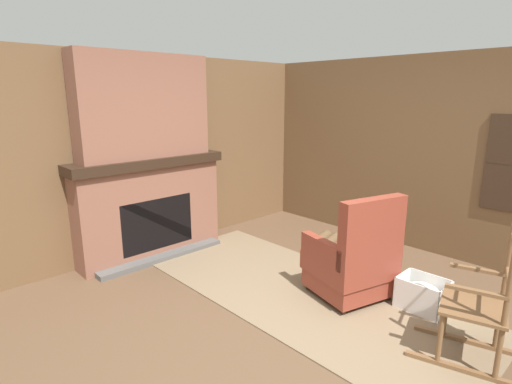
{
  "coord_description": "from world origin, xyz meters",
  "views": [
    {
      "loc": [
        1.86,
        -2.28,
        1.92
      ],
      "look_at": [
        -1.19,
        0.63,
        0.9
      ],
      "focal_mm": 28.0,
      "sensor_mm": 36.0,
      "label": 1
    }
  ],
  "objects": [
    {
      "name": "laundry_basket",
      "position": [
        0.51,
        1.12,
        0.15
      ],
      "size": [
        0.42,
        0.32,
        0.3
      ],
      "rotation": [
        0.0,
        0.0,
        0.01
      ],
      "color": "white",
      "rests_on": "ground"
    },
    {
      "name": "fireplace_hearth",
      "position": [
        -2.38,
        0.0,
        0.6
      ],
      "size": [
        0.55,
        1.88,
        1.21
      ],
      "color": "brown",
      "rests_on": "ground"
    },
    {
      "name": "wood_panel_wall_left",
      "position": [
        -2.59,
        0.0,
        1.2
      ],
      "size": [
        0.06,
        5.72,
        2.41
      ],
      "color": "brown",
      "rests_on": "ground"
    },
    {
      "name": "area_rug",
      "position": [
        -0.5,
        0.57,
        0.01
      ],
      "size": [
        3.62,
        1.51,
        0.01
      ],
      "color": "#7A664C",
      "rests_on": "ground"
    },
    {
      "name": "rocking_chair",
      "position": [
        1.1,
        0.69,
        0.44
      ],
      "size": [
        0.89,
        0.65,
        1.35
      ],
      "rotation": [
        0.0,
        0.0,
        3.43
      ],
      "color": "brown",
      "rests_on": "ground"
    },
    {
      "name": "chimney_breast",
      "position": [
        -2.39,
        0.0,
        1.8
      ],
      "size": [
        0.3,
        1.57,
        1.17
      ],
      "color": "brown",
      "rests_on": "fireplace_hearth"
    },
    {
      "name": "firewood_stack",
      "position": [
        -0.9,
        1.55,
        0.11
      ],
      "size": [
        0.49,
        0.46,
        0.25
      ],
      "rotation": [
        0.0,
        0.0,
        0.25
      ],
      "color": "brown",
      "rests_on": "ground"
    },
    {
      "name": "armchair",
      "position": [
        -0.07,
        0.84,
        0.37
      ],
      "size": [
        0.83,
        0.84,
        1.05
      ],
      "rotation": [
        0.0,
        0.0,
        2.87
      ],
      "color": "brown",
      "rests_on": "ground"
    },
    {
      "name": "decorative_plate_on_mantel",
      "position": [
        -2.44,
        -0.05,
        1.36
      ],
      "size": [
        0.08,
        0.3,
        0.29
      ],
      "color": "red",
      "rests_on": "fireplace_hearth"
    },
    {
      "name": "oil_lamp_vase",
      "position": [
        -2.42,
        -0.55,
        1.31
      ],
      "size": [
        0.11,
        0.11,
        0.28
      ],
      "color": "#B24C42",
      "rests_on": "fireplace_hearth"
    },
    {
      "name": "wood_panel_wall_back",
      "position": [
        0.03,
        2.59,
        1.2
      ],
      "size": [
        5.72,
        0.09,
        2.41
      ],
      "color": "brown",
      "rests_on": "ground"
    },
    {
      "name": "ground_plane",
      "position": [
        0.0,
        0.0,
        0.0
      ],
      "size": [
        14.0,
        14.0,
        0.0
      ],
      "primitive_type": "plane",
      "color": "brown"
    },
    {
      "name": "storage_case",
      "position": [
        -2.42,
        0.28,
        1.29
      ],
      "size": [
        0.13,
        0.2,
        0.14
      ],
      "color": "black",
      "rests_on": "fireplace_hearth"
    }
  ]
}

